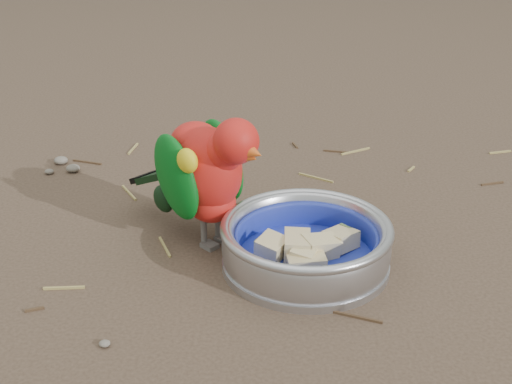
# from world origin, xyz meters

# --- Properties ---
(ground) EXTENTS (60.00, 60.00, 0.00)m
(ground) POSITION_xyz_m (0.00, 0.00, 0.00)
(ground) COLOR #4C3A2D
(food_bowl) EXTENTS (0.21, 0.21, 0.02)m
(food_bowl) POSITION_xyz_m (0.07, 0.02, 0.01)
(food_bowl) COLOR #B2B2BA
(food_bowl) RESTS_ON ground
(bowl_wall) EXTENTS (0.21, 0.21, 0.04)m
(bowl_wall) POSITION_xyz_m (0.07, 0.02, 0.04)
(bowl_wall) COLOR #B2B2BA
(bowl_wall) RESTS_ON food_bowl
(fruit_wedges) EXTENTS (0.13, 0.13, 0.03)m
(fruit_wedges) POSITION_xyz_m (0.07, 0.02, 0.03)
(fruit_wedges) COLOR #D6C289
(fruit_wedges) RESTS_ON food_bowl
(lory_parrot) EXTENTS (0.24, 0.23, 0.18)m
(lory_parrot) POSITION_xyz_m (-0.06, 0.08, 0.09)
(lory_parrot) COLOR red
(lory_parrot) RESTS_ON ground
(ground_debris) EXTENTS (0.90, 0.80, 0.01)m
(ground_debris) POSITION_xyz_m (-0.01, 0.00, 0.00)
(ground_debris) COLOR #A69351
(ground_debris) RESTS_ON ground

